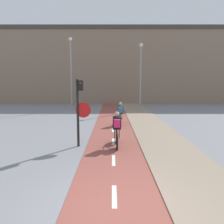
{
  "coord_description": "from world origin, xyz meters",
  "views": [
    {
      "loc": [
        -0.06,
        -4.59,
        2.83
      ],
      "look_at": [
        0.0,
        7.25,
        1.2
      ],
      "focal_mm": 35.0,
      "sensor_mm": 36.0,
      "label": 1
    }
  ],
  "objects": [
    {
      "name": "cyclist_far",
      "position": [
        0.49,
        9.62,
        0.72
      ],
      "size": [
        0.46,
        1.68,
        1.52
      ],
      "color": "black",
      "rests_on": "ground_plane"
    },
    {
      "name": "ground_plane",
      "position": [
        0.0,
        0.0,
        0.0
      ],
      "size": [
        120.0,
        120.0,
        0.0
      ],
      "primitive_type": "plane",
      "color": "gray"
    },
    {
      "name": "bike_lane",
      "position": [
        0.0,
        0.0,
        0.01
      ],
      "size": [
        2.36,
        60.0,
        0.02
      ],
      "color": "brown",
      "rests_on": "ground_plane"
    },
    {
      "name": "sidewalk_strip",
      "position": [
        2.38,
        0.0,
        0.03
      ],
      "size": [
        2.4,
        60.0,
        0.05
      ],
      "color": "gray",
      "rests_on": "ground_plane"
    },
    {
      "name": "street_lamp_far",
      "position": [
        -4.2,
        17.77,
        4.37
      ],
      "size": [
        0.36,
        0.36,
        7.2
      ],
      "color": "gray",
      "rests_on": "ground_plane"
    },
    {
      "name": "cyclist_near",
      "position": [
        0.16,
        4.77,
        0.73
      ],
      "size": [
        0.46,
        1.74,
        1.55
      ],
      "color": "black",
      "rests_on": "ground_plane"
    },
    {
      "name": "traffic_light_pole",
      "position": [
        -1.46,
        4.82,
        1.84
      ],
      "size": [
        0.67,
        0.25,
        2.95
      ],
      "color": "black",
      "rests_on": "ground_plane"
    },
    {
      "name": "street_lamp_sidewalk",
      "position": [
        2.74,
        17.07,
        4.0
      ],
      "size": [
        0.36,
        0.36,
        6.52
      ],
      "color": "gray",
      "rests_on": "ground_plane"
    },
    {
      "name": "building_row_background",
      "position": [
        0.0,
        26.21,
        4.96
      ],
      "size": [
        60.0,
        5.2,
        9.89
      ],
      "color": "#89705B",
      "rests_on": "ground_plane"
    }
  ]
}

